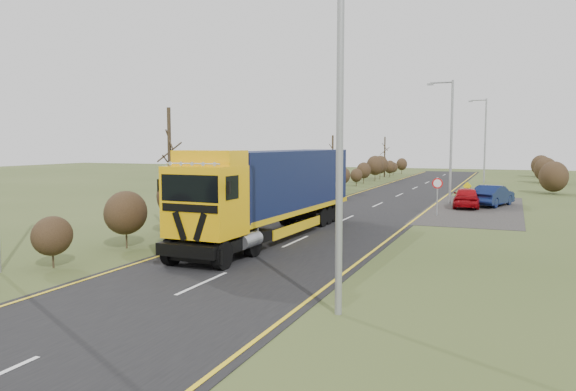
{
  "coord_description": "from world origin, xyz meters",
  "views": [
    {
      "loc": [
        8.87,
        -18.84,
        4.37
      ],
      "look_at": [
        -0.1,
        3.33,
        2.12
      ],
      "focal_mm": 35.0,
      "sensor_mm": 36.0,
      "label": 1
    }
  ],
  "objects_px": {
    "lorry": "(272,188)",
    "speed_sign": "(437,190)",
    "car_red_hatchback": "(466,197)",
    "car_blue_sedan": "(493,196)",
    "streetlight_near": "(335,100)"
  },
  "relations": [
    {
      "from": "streetlight_near",
      "to": "lorry",
      "type": "bearing_deg",
      "value": 121.28
    },
    {
      "from": "lorry",
      "to": "car_red_hatchback",
      "type": "relative_size",
      "value": 3.52
    },
    {
      "from": "car_blue_sedan",
      "to": "speed_sign",
      "type": "distance_m",
      "value": 7.36
    },
    {
      "from": "car_red_hatchback",
      "to": "speed_sign",
      "type": "height_order",
      "value": "speed_sign"
    },
    {
      "from": "lorry",
      "to": "streetlight_near",
      "type": "distance_m",
      "value": 12.08
    },
    {
      "from": "lorry",
      "to": "speed_sign",
      "type": "relative_size",
      "value": 6.5
    },
    {
      "from": "car_blue_sedan",
      "to": "streetlight_near",
      "type": "relative_size",
      "value": 0.45
    },
    {
      "from": "lorry",
      "to": "car_red_hatchback",
      "type": "xyz_separation_m",
      "value": [
        7.32,
        15.97,
        -1.61
      ]
    },
    {
      "from": "car_red_hatchback",
      "to": "streetlight_near",
      "type": "relative_size",
      "value": 0.43
    },
    {
      "from": "lorry",
      "to": "car_blue_sedan",
      "type": "height_order",
      "value": "lorry"
    },
    {
      "from": "speed_sign",
      "to": "lorry",
      "type": "bearing_deg",
      "value": -118.86
    },
    {
      "from": "lorry",
      "to": "streetlight_near",
      "type": "xyz_separation_m",
      "value": [
        6.06,
        -9.98,
        3.09
      ]
    },
    {
      "from": "car_red_hatchback",
      "to": "speed_sign",
      "type": "relative_size",
      "value": 1.85
    },
    {
      "from": "car_blue_sedan",
      "to": "streetlight_near",
      "type": "distance_m",
      "value": 28.14
    },
    {
      "from": "lorry",
      "to": "streetlight_near",
      "type": "relative_size",
      "value": 1.51
    }
  ]
}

